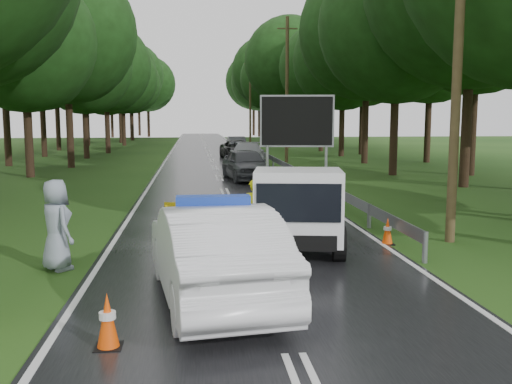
{
  "coord_description": "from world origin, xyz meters",
  "views": [
    {
      "loc": [
        -1.29,
        -11.69,
        3.17
      ],
      "look_at": [
        0.25,
        2.43,
        1.3
      ],
      "focal_mm": 40.0,
      "sensor_mm": 36.0,
      "label": 1
    }
  ],
  "objects": [
    {
      "name": "ground",
      "position": [
        0.0,
        0.0,
        0.0
      ],
      "size": [
        160.0,
        160.0,
        0.0
      ],
      "primitive_type": "plane",
      "color": "#1B3E11",
      "rests_on": "ground"
    },
    {
      "name": "road",
      "position": [
        0.0,
        30.0,
        0.01
      ],
      "size": [
        7.0,
        140.0,
        0.02
      ],
      "primitive_type": "cube",
      "color": "black",
      "rests_on": "ground"
    },
    {
      "name": "guardrail",
      "position": [
        3.7,
        29.67,
        0.55
      ],
      "size": [
        0.12,
        60.06,
        0.7
      ],
      "color": "gray",
      "rests_on": "ground"
    },
    {
      "name": "utility_pole_near",
      "position": [
        5.2,
        2.0,
        5.06
      ],
      "size": [
        1.4,
        0.24,
        10.0
      ],
      "color": "#453620",
      "rests_on": "ground"
    },
    {
      "name": "utility_pole_mid",
      "position": [
        5.2,
        28.0,
        5.06
      ],
      "size": [
        1.4,
        0.24,
        10.0
      ],
      "color": "#453620",
      "rests_on": "ground"
    },
    {
      "name": "utility_pole_far",
      "position": [
        5.2,
        54.0,
        5.06
      ],
      "size": [
        1.4,
        0.24,
        10.0
      ],
      "color": "#453620",
      "rests_on": "ground"
    },
    {
      "name": "police_sedan",
      "position": [
        -0.98,
        -2.06,
        0.84
      ],
      "size": [
        2.49,
        5.29,
        1.84
      ],
      "rotation": [
        0.0,
        0.0,
        3.29
      ],
      "color": "white",
      "rests_on": "ground"
    },
    {
      "name": "work_truck",
      "position": [
        1.18,
        1.78,
        1.0
      ],
      "size": [
        2.75,
        4.89,
        3.69
      ],
      "rotation": [
        0.0,
        0.0,
        -0.16
      ],
      "color": "gray",
      "rests_on": "ground"
    },
    {
      "name": "barrier",
      "position": [
        -0.8,
        2.37,
        0.79
      ],
      "size": [
        2.5,
        0.55,
        1.05
      ],
      "rotation": [
        0.0,
        0.0,
        -0.2
      ],
      "color": "yellow",
      "rests_on": "ground"
    },
    {
      "name": "officer",
      "position": [
        0.17,
        2.06,
        0.84
      ],
      "size": [
        0.62,
        0.42,
        1.67
      ],
      "primitive_type": "imported",
      "rotation": [
        0.0,
        0.0,
        3.1
      ],
      "color": "#FEFB0D",
      "rests_on": "ground"
    },
    {
      "name": "civilian",
      "position": [
        0.64,
        1.39,
        0.96
      ],
      "size": [
        1.17,
        1.1,
        1.92
      ],
      "primitive_type": "imported",
      "rotation": [
        0.0,
        0.0,
        0.52
      ],
      "color": "#164595",
      "rests_on": "ground"
    },
    {
      "name": "bystander_right",
      "position": [
        -4.15,
        0.3,
        0.95
      ],
      "size": [
        1.05,
        1.11,
        1.9
      ],
      "primitive_type": "imported",
      "rotation": [
        0.0,
        0.0,
        2.23
      ],
      "color": "gray",
      "rests_on": "ground"
    },
    {
      "name": "queue_car_first",
      "position": [
        1.32,
        16.96,
        0.8
      ],
      "size": [
        2.5,
        4.92,
        1.61
      ],
      "primitive_type": "imported",
      "rotation": [
        0.0,
        0.0,
        0.13
      ],
      "color": "#404247",
      "rests_on": "ground"
    },
    {
      "name": "queue_car_second",
      "position": [
        2.12,
        24.67,
        0.78
      ],
      "size": [
        2.9,
        5.62,
        1.56
      ],
      "primitive_type": "imported",
      "rotation": [
        0.0,
        0.0,
        -0.14
      ],
      "color": "#989B9F",
      "rests_on": "ground"
    },
    {
      "name": "queue_car_third",
      "position": [
        2.03,
        32.1,
        0.7
      ],
      "size": [
        2.62,
        5.19,
        1.41
      ],
      "primitive_type": "imported",
      "rotation": [
        0.0,
        0.0,
        0.06
      ],
      "color": "black",
      "rests_on": "ground"
    },
    {
      "name": "queue_car_fourth",
      "position": [
        2.6,
        40.03,
        0.71
      ],
      "size": [
        1.71,
        4.38,
        1.42
      ],
      "primitive_type": "imported",
      "rotation": [
        0.0,
        0.0,
        0.05
      ],
      "color": "#3D4145",
      "rests_on": "ground"
    },
    {
      "name": "cone_near_left",
      "position": [
        -2.5,
        -4.0,
        0.38
      ],
      "size": [
        0.37,
        0.37,
        0.79
      ],
      "color": "black",
      "rests_on": "ground"
    },
    {
      "name": "cone_center",
      "position": [
        -0.83,
        0.0,
        0.39
      ],
      "size": [
        0.38,
        0.38,
        0.8
      ],
      "color": "black",
      "rests_on": "ground"
    },
    {
      "name": "cone_far",
      "position": [
        0.97,
        4.91,
        0.4
      ],
      "size": [
        0.39,
        0.39,
        0.83
      ],
      "color": "black",
      "rests_on": "ground"
    },
    {
      "name": "cone_left_mid",
      "position": [
        -2.0,
        2.77,
        0.36
      ],
      "size": [
        0.35,
        0.35,
        0.73
      ],
      "color": "black",
      "rests_on": "ground"
    },
    {
      "name": "cone_right",
      "position": [
        3.5,
        1.87,
        0.33
      ],
      "size": [
        0.32,
        0.32,
        0.69
      ],
      "color": "black",
      "rests_on": "ground"
    }
  ]
}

